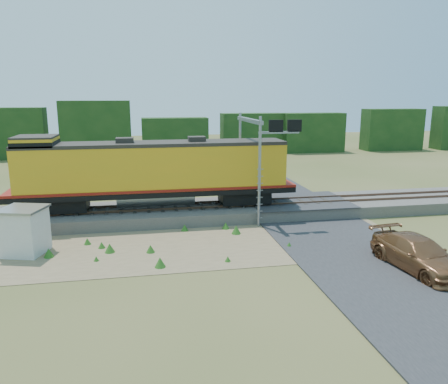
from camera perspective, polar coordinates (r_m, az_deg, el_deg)
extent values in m
plane|color=#475123|center=(24.64, -1.02, -7.05)|extent=(140.00, 140.00, 0.00)
cube|color=slate|center=(30.18, -2.94, -2.57)|extent=(70.00, 5.00, 0.80)
cube|color=brown|center=(29.37, -2.76, -2.02)|extent=(70.00, 0.10, 0.16)
cube|color=brown|center=(30.75, -3.13, -1.36)|extent=(70.00, 0.10, 0.16)
cube|color=#8C7754|center=(24.87, -5.80, -6.89)|extent=(26.00, 8.00, 0.03)
cube|color=#38383A|center=(31.74, 9.67, -1.17)|extent=(7.00, 5.20, 0.06)
cube|color=#38383A|center=(46.91, 2.90, 2.44)|extent=(7.00, 24.00, 0.08)
cube|color=#173714|center=(61.21, -7.08, 7.76)|extent=(36.00, 3.00, 6.50)
cube|color=#173714|center=(75.22, 25.26, 7.36)|extent=(50.00, 3.00, 6.00)
cube|color=black|center=(30.16, -20.48, -1.45)|extent=(3.37, 2.15, 0.84)
cube|color=black|center=(30.48, 2.64, -0.51)|extent=(3.37, 2.15, 0.84)
cube|color=black|center=(29.57, -8.90, 0.11)|extent=(18.71, 2.81, 0.34)
cylinder|color=gray|center=(29.67, -8.87, -0.74)|extent=(5.15, 1.12, 1.12)
cube|color=gold|center=(29.27, -9.01, 3.21)|extent=(17.31, 2.71, 2.90)
cube|color=maroon|center=(29.51, -8.92, 0.64)|extent=(18.71, 2.85, 0.17)
cube|color=#28231E|center=(29.06, -9.11, 6.25)|extent=(17.31, 2.76, 0.22)
cube|color=gold|center=(29.75, -23.39, 5.94)|extent=(2.43, 2.71, 0.65)
cube|color=#28231E|center=(29.72, -23.45, 6.64)|extent=(2.43, 2.76, 0.11)
cube|color=black|center=(29.75, -23.38, 5.85)|extent=(2.48, 2.76, 0.33)
cube|color=maroon|center=(30.36, -25.62, 1.83)|extent=(0.09, 1.87, 1.12)
cube|color=#28231E|center=(29.05, -12.84, 6.52)|extent=(1.12, 0.94, 0.42)
cube|color=#28231E|center=(29.25, -3.59, 6.84)|extent=(1.12, 0.94, 0.42)
cube|color=silver|center=(25.38, -24.62, -4.77)|extent=(2.40, 2.40, 2.41)
cube|color=gray|center=(25.06, -24.88, -2.03)|extent=(2.63, 2.63, 0.12)
cylinder|color=gray|center=(27.47, 4.65, 2.53)|extent=(0.18, 0.18, 7.00)
cylinder|color=gray|center=(32.83, 2.08, 4.20)|extent=(0.18, 0.18, 7.00)
cube|color=gray|center=(29.81, 3.33, 9.34)|extent=(0.25, 6.20, 0.25)
cube|color=gray|center=(27.49, 7.18, 7.74)|extent=(2.60, 0.15, 0.15)
cube|color=black|center=(27.40, 6.80, 8.57)|extent=(0.90, 0.15, 0.75)
cube|color=black|center=(27.78, 9.19, 8.55)|extent=(0.90, 0.15, 0.75)
imported|color=brown|center=(23.17, 24.03, -7.41)|extent=(2.83, 5.66, 1.58)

